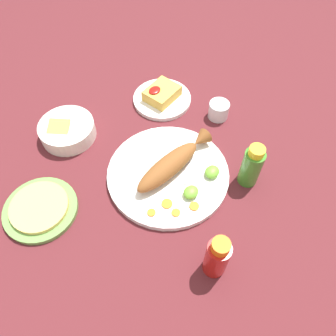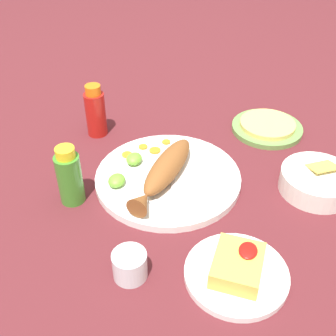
{
  "view_description": "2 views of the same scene",
  "coord_description": "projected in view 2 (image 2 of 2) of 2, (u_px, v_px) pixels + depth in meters",
  "views": [
    {
      "loc": [
        0.4,
        0.32,
        0.77
      ],
      "look_at": [
        0.0,
        0.0,
        0.04
      ],
      "focal_mm": 35.0,
      "sensor_mm": 36.0,
      "label": 1
    },
    {
      "loc": [
        -0.72,
        -0.23,
        0.63
      ],
      "look_at": [
        0.0,
        0.0,
        0.04
      ],
      "focal_mm": 45.0,
      "sensor_mm": 36.0,
      "label": 2
    }
  ],
  "objects": [
    {
      "name": "guacamole_bowl",
      "position": [
        317.0,
        180.0,
        0.94
      ],
      "size": [
        0.16,
        0.16,
        0.06
      ],
      "color": "white",
      "rests_on": "ground_plane"
    },
    {
      "name": "main_plate",
      "position": [
        168.0,
        178.0,
        0.98
      ],
      "size": [
        0.34,
        0.34,
        0.02
      ],
      "primitive_type": "cylinder",
      "color": "white",
      "rests_on": "ground_plane"
    },
    {
      "name": "carrot_slice_extra",
      "position": [
        127.0,
        155.0,
        1.03
      ],
      "size": [
        0.03,
        0.03,
        0.0
      ],
      "primitive_type": "cylinder",
      "color": "orange",
      "rests_on": "main_plate"
    },
    {
      "name": "side_plate_fries",
      "position": [
        236.0,
        274.0,
        0.76
      ],
      "size": [
        0.19,
        0.19,
        0.01
      ],
      "primitive_type": "cylinder",
      "color": "white",
      "rests_on": "ground_plane"
    },
    {
      "name": "lime_wedge_main",
      "position": [
        134.0,
        159.0,
        1.0
      ],
      "size": [
        0.04,
        0.04,
        0.02
      ],
      "primitive_type": "ellipsoid",
      "color": "#6BB233",
      "rests_on": "main_plate"
    },
    {
      "name": "fried_fish",
      "position": [
        165.0,
        170.0,
        0.95
      ],
      "size": [
        0.27,
        0.08,
        0.05
      ],
      "rotation": [
        0.0,
        0.0,
        -0.11
      ],
      "color": "brown",
      "rests_on": "main_plate"
    },
    {
      "name": "hot_sauce_bottle_green",
      "position": [
        69.0,
        177.0,
        0.89
      ],
      "size": [
        0.05,
        0.05,
        0.14
      ],
      "color": "#3D8428",
      "rests_on": "ground_plane"
    },
    {
      "name": "tortilla_plate",
      "position": [
        267.0,
        128.0,
        1.15
      ],
      "size": [
        0.19,
        0.19,
        0.01
      ],
      "primitive_type": "cylinder",
      "color": "#6B9E4C",
      "rests_on": "ground_plane"
    },
    {
      "name": "carrot_slice_near",
      "position": [
        166.0,
        142.0,
        1.08
      ],
      "size": [
        0.02,
        0.02,
        0.0
      ],
      "primitive_type": "cylinder",
      "color": "orange",
      "rests_on": "main_plate"
    },
    {
      "name": "ground_plane",
      "position": [
        168.0,
        181.0,
        0.99
      ],
      "size": [
        4.0,
        4.0,
        0.0
      ],
      "primitive_type": "plane",
      "color": "#561E23"
    },
    {
      "name": "hot_sauce_bottle_red",
      "position": [
        96.0,
        112.0,
        1.11
      ],
      "size": [
        0.05,
        0.05,
        0.14
      ],
      "color": "#B21914",
      "rests_on": "ground_plane"
    },
    {
      "name": "salt_cup",
      "position": [
        130.0,
        266.0,
        0.76
      ],
      "size": [
        0.06,
        0.06,
        0.05
      ],
      "color": "silver",
      "rests_on": "ground_plane"
    },
    {
      "name": "carrot_slice_mid",
      "position": [
        155.0,
        150.0,
        1.05
      ],
      "size": [
        0.03,
        0.03,
        0.0
      ],
      "primitive_type": "cylinder",
      "color": "orange",
      "rests_on": "main_plate"
    },
    {
      "name": "fries_pile",
      "position": [
        238.0,
        265.0,
        0.75
      ],
      "size": [
        0.1,
        0.09,
        0.04
      ],
      "color": "gold",
      "rests_on": "side_plate_fries"
    },
    {
      "name": "carrot_slice_far",
      "position": [
        143.0,
        147.0,
        1.06
      ],
      "size": [
        0.02,
        0.02,
        0.0
      ],
      "primitive_type": "cylinder",
      "color": "orange",
      "rests_on": "main_plate"
    },
    {
      "name": "lime_wedge_side",
      "position": [
        117.0,
        180.0,
        0.94
      ],
      "size": [
        0.04,
        0.04,
        0.02
      ],
      "primitive_type": "ellipsoid",
      "color": "#6BB233",
      "rests_on": "main_plate"
    },
    {
      "name": "tortilla_stack",
      "position": [
        268.0,
        124.0,
        1.15
      ],
      "size": [
        0.15,
        0.15,
        0.01
      ],
      "primitive_type": "cylinder",
      "color": "#E0C666",
      "rests_on": "tortilla_plate"
    },
    {
      "name": "fork_near",
      "position": [
        173.0,
        199.0,
        0.91
      ],
      "size": [
        0.18,
        0.07,
        0.0
      ],
      "rotation": [
        0.0,
        0.0,
        3.44
      ],
      "color": "silver",
      "rests_on": "main_plate"
    },
    {
      "name": "fork_far",
      "position": [
        152.0,
        197.0,
        0.91
      ],
      "size": [
        0.17,
        0.11,
        0.0
      ],
      "rotation": [
        0.0,
        0.0,
        3.68
      ],
      "color": "silver",
      "rests_on": "main_plate"
    }
  ]
}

